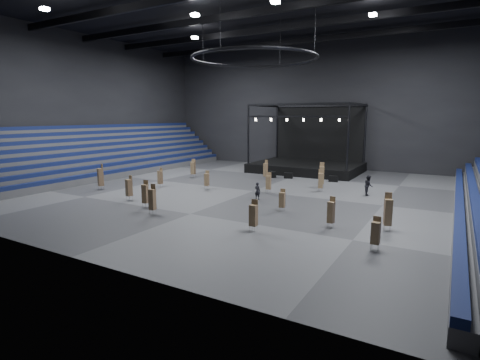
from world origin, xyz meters
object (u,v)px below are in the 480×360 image
Objects in this scene: flight_case_left at (272,174)px; chair_stack_11 at (207,179)px; flight_case_mid at (288,176)px; chair_stack_2 at (321,180)px; chair_stack_10 at (152,199)px; chair_stack_14 at (266,170)px; chair_stack_1 at (268,182)px; chair_stack_15 at (388,211)px; chair_stack_3 at (322,175)px; chair_stack_9 at (253,215)px; flight_case_right at (333,179)px; chair_stack_12 at (376,232)px; chair_stack_8 at (331,212)px; chair_stack_6 at (129,187)px; chair_stack_13 at (145,193)px; stage at (308,161)px; chair_stack_4 at (101,177)px; man_center at (257,191)px; chair_stack_5 at (282,199)px; chair_stack_7 at (160,177)px; crew_member at (368,185)px.

chair_stack_11 is at bearing -104.10° from flight_case_left.
flight_case_mid is at bearing 10.02° from flight_case_left.
chair_stack_10 is (-8.52, -15.07, 0.04)m from chair_stack_2.
chair_stack_11 is 9.01m from chair_stack_14.
flight_case_left is 0.55× the size of chair_stack_1.
chair_stack_3 is at bearing 103.83° from chair_stack_15.
flight_case_mid is at bearing 103.64° from chair_stack_9.
chair_stack_15 is at bearing -49.84° from flight_case_mid.
flight_case_right is 0.53× the size of chair_stack_12.
chair_stack_8 is at bearing 178.04° from chair_stack_15.
chair_stack_13 is (3.18, -1.25, -0.01)m from chair_stack_6.
chair_stack_6 is (-7.79, -25.58, -0.26)m from stage.
chair_stack_9 is at bearing -77.31° from stage.
chair_stack_9 is 0.91× the size of chair_stack_14.
chair_stack_4 is (-14.00, -23.55, -0.07)m from stage.
chair_stack_6 is at bearing 146.10° from chair_stack_10.
chair_stack_15 reaches higher than chair_stack_8.
chair_stack_15 is 1.63× the size of man_center.
chair_stack_4 is 1.18× the size of chair_stack_13.
chair_stack_13 is (-10.49, -4.39, 0.20)m from chair_stack_5.
stage reaches higher than chair_stack_7.
stage reaches higher than chair_stack_12.
chair_stack_5 is 0.71× the size of chair_stack_15.
chair_stack_1 is 1.30× the size of man_center.
chair_stack_12 is (16.52, 0.35, -0.16)m from chair_stack_10.
flight_case_left is 1.08× the size of flight_case_right.
chair_stack_2 is at bearing 56.73° from chair_stack_6.
chair_stack_1 is (1.75, -16.38, -0.36)m from stage.
flight_case_right is at bearing -50.80° from stage.
flight_case_mid is 21.31m from chair_stack_10.
chair_stack_13 is 20.83m from crew_member.
chair_stack_15 reaches higher than flight_case_right.
chair_stack_7 is at bearing 121.65° from chair_stack_10.
chair_stack_3 is at bearing -63.74° from stage.
flight_case_right is at bearing 58.41° from chair_stack_1.
chair_stack_11 is at bearing 133.53° from chair_stack_9.
chair_stack_12 is at bearing -51.72° from flight_case_left.
chair_stack_10 is at bearing -138.49° from chair_stack_2.
man_center is at bearing 111.95° from crew_member.
chair_stack_5 is 0.94× the size of crew_member.
chair_stack_6 is (-7.79, -18.50, 0.85)m from flight_case_mid.
flight_case_left is at bearing 135.74° from chair_stack_3.
chair_stack_13 is at bearing -141.47° from chair_stack_3.
man_center is at bearing -93.41° from chair_stack_1.
chair_stack_11 is (9.29, 5.77, -0.35)m from chair_stack_4.
chair_stack_3 is (5.42, -3.90, 1.04)m from flight_case_mid.
chair_stack_14 reaches higher than chair_stack_13.
chair_stack_5 is 15.87m from chair_stack_7.
crew_member is at bearing 31.14° from chair_stack_7.
chair_stack_3 is at bearing 62.58° from chair_stack_6.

